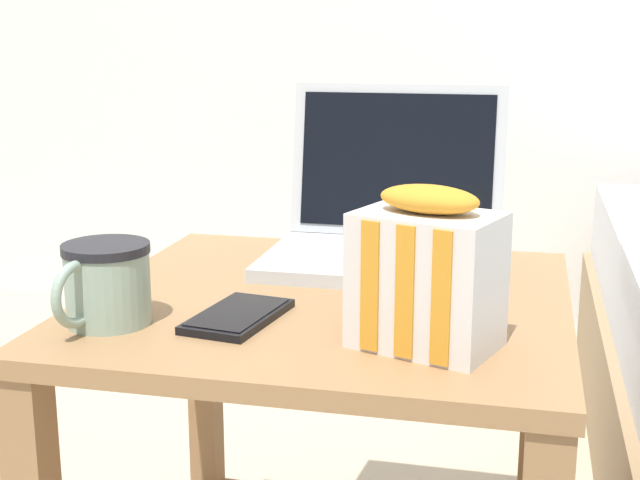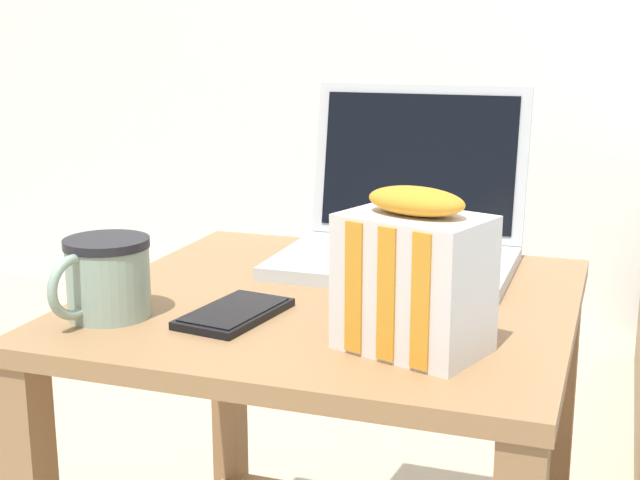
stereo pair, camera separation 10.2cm
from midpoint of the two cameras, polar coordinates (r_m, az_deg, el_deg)
bedside_table at (r=1.15m, az=3.30°, el=-13.17°), size 0.57×0.56×0.56m
laptop at (r=1.24m, az=7.65°, el=0.73°), size 0.31×0.27×0.24m
mug_front_left at (r=1.01m, az=-10.74°, el=-2.17°), size 0.10×0.13×0.09m
snack_bag at (r=0.89m, az=9.30°, el=-2.39°), size 0.16×0.14×0.17m
cell_phone at (r=1.00m, az=-2.60°, el=-4.75°), size 0.10×0.15×0.01m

